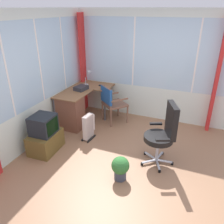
% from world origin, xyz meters
% --- Properties ---
extents(ground, '(5.02, 5.14, 0.06)m').
position_xyz_m(ground, '(0.00, 0.00, -0.03)').
color(ground, '#96694A').
extents(north_window_panel, '(4.02, 0.07, 2.51)m').
position_xyz_m(north_window_panel, '(-0.00, 2.10, 1.25)').
color(north_window_panel, silver).
rests_on(north_window_panel, ground).
extents(east_window_panel, '(0.07, 4.14, 2.51)m').
position_xyz_m(east_window_panel, '(2.04, -0.00, 1.25)').
color(east_window_panel, silver).
rests_on(east_window_panel, ground).
extents(curtain_corner, '(0.29, 0.10, 2.41)m').
position_xyz_m(curtain_corner, '(1.91, 1.97, 1.20)').
color(curtain_corner, red).
rests_on(curtain_corner, ground).
extents(curtain_east_far, '(0.28, 0.08, 2.41)m').
position_xyz_m(curtain_east_far, '(1.96, -1.14, 1.20)').
color(curtain_east_far, red).
rests_on(curtain_east_far, ground).
extents(desk, '(1.42, 0.91, 0.77)m').
position_xyz_m(desk, '(0.88, 1.74, 0.42)').
color(desk, brown).
rests_on(desk, ground).
extents(desk_lamp, '(0.24, 0.21, 0.38)m').
position_xyz_m(desk_lamp, '(1.69, 1.71, 1.02)').
color(desk_lamp, '#B2B7BC').
rests_on(desk_lamp, desk).
extents(tv_remote, '(0.05, 0.15, 0.02)m').
position_xyz_m(tv_remote, '(1.69, 1.37, 0.78)').
color(tv_remote, black).
rests_on(tv_remote, desk).
extents(paper_tray, '(0.33, 0.27, 0.09)m').
position_xyz_m(paper_tray, '(1.26, 1.69, 0.82)').
color(paper_tray, '#2C2B30').
rests_on(paper_tray, desk).
extents(wooden_armchair, '(0.68, 0.68, 0.90)m').
position_xyz_m(wooden_armchair, '(1.39, 1.02, 0.57)').
color(wooden_armchair, brown).
rests_on(wooden_armchair, ground).
extents(office_chair, '(0.63, 0.57, 1.12)m').
position_xyz_m(office_chair, '(0.32, -0.41, 0.63)').
color(office_chair, '#B7B7BF').
rests_on(office_chair, ground).
extents(tv_on_stand, '(0.66, 0.47, 0.74)m').
position_xyz_m(tv_on_stand, '(-0.16, 1.71, 0.32)').
color(tv_on_stand, brown).
rests_on(tv_on_stand, ground).
extents(space_heater, '(0.36, 0.19, 0.54)m').
position_xyz_m(space_heater, '(0.55, 1.15, 0.27)').
color(space_heater, silver).
rests_on(space_heater, ground).
extents(potted_plant, '(0.29, 0.29, 0.40)m').
position_xyz_m(potted_plant, '(-0.37, 0.11, 0.23)').
color(potted_plant, '#3D4150').
rests_on(potted_plant, ground).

